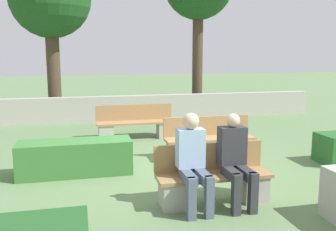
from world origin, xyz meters
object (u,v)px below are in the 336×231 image
(bench_right_side, at_px, (209,143))
(person_seated_woman, at_px, (193,157))
(person_seated_man, at_px, (235,156))
(bench_left_side, at_px, (135,126))
(bench_front, at_px, (213,182))

(bench_right_side, height_order, person_seated_woman, person_seated_woman)
(person_seated_man, bearing_deg, bench_left_side, 99.50)
(bench_left_side, xyz_separation_m, bench_right_side, (1.21, -2.12, -0.00))
(bench_front, xyz_separation_m, person_seated_man, (0.27, -0.14, 0.40))
(bench_front, xyz_separation_m, person_seated_woman, (-0.35, -0.13, 0.42))
(bench_right_side, bearing_deg, bench_front, -112.65)
(bench_left_side, relative_size, person_seated_woman, 1.47)
(bench_front, bearing_deg, bench_left_side, 96.31)
(bench_right_side, xyz_separation_m, person_seated_woman, (-1.08, -2.34, 0.41))
(bench_left_side, distance_m, person_seated_man, 4.54)
(bench_right_side, relative_size, person_seated_woman, 1.39)
(bench_left_side, xyz_separation_m, person_seated_woman, (0.13, -4.46, 0.41))
(bench_front, xyz_separation_m, bench_left_side, (-0.48, 4.33, 0.01))
(bench_front, relative_size, bench_right_side, 0.89)
(person_seated_woman, bearing_deg, bench_front, 20.85)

